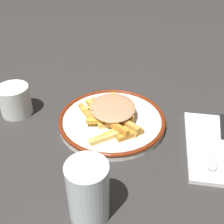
# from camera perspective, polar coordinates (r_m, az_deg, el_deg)

# --- Properties ---
(ground_plane) EXTENTS (2.60, 2.60, 0.00)m
(ground_plane) POSITION_cam_1_polar(r_m,az_deg,el_deg) (0.68, -0.00, -2.37)
(ground_plane) COLOR #2F2D2C
(plate) EXTENTS (0.25, 0.25, 0.02)m
(plate) POSITION_cam_1_polar(r_m,az_deg,el_deg) (0.67, -0.00, -1.67)
(plate) COLOR silver
(plate) RESTS_ON ground_plane
(fries_heap) EXTENTS (0.17, 0.18, 0.04)m
(fries_heap) POSITION_cam_1_polar(r_m,az_deg,el_deg) (0.66, -0.23, -0.19)
(fries_heap) COLOR gold
(fries_heap) RESTS_ON plate
(napkin) EXTENTS (0.17, 0.22, 0.01)m
(napkin) POSITION_cam_1_polar(r_m,az_deg,el_deg) (0.65, 21.71, -6.65)
(napkin) COLOR white
(napkin) RESTS_ON ground_plane
(knife) EXTENTS (0.03, 0.21, 0.01)m
(knife) POSITION_cam_1_polar(r_m,az_deg,el_deg) (0.66, 21.79, -5.05)
(knife) COLOR black
(knife) RESTS_ON napkin
(spoon) EXTENTS (0.02, 0.15, 0.01)m
(spoon) POSITION_cam_1_polar(r_m,az_deg,el_deg) (0.62, 19.52, -7.91)
(spoon) COLOR silver
(spoon) RESTS_ON napkin
(water_glass) EXTENTS (0.07, 0.07, 0.11)m
(water_glass) POSITION_cam_1_polar(r_m,az_deg,el_deg) (0.47, -4.84, -15.75)
(water_glass) COLOR silver
(water_glass) RESTS_ON ground_plane
(coffee_mug) EXTENTS (0.10, 0.08, 0.07)m
(coffee_mug) POSITION_cam_1_polar(r_m,az_deg,el_deg) (0.73, -19.17, 2.28)
(coffee_mug) COLOR white
(coffee_mug) RESTS_ON ground_plane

